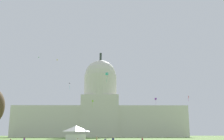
% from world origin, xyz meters
% --- Properties ---
extents(capitol_building, '(131.16, 26.79, 66.89)m').
position_xyz_m(capitol_building, '(-5.71, 182.15, 19.37)').
color(capitol_building, beige).
rests_on(capitol_building, ground_plane).
extents(event_tent, '(6.57, 6.01, 4.96)m').
position_xyz_m(event_tent, '(-9.32, 53.67, 2.50)').
color(event_tent, white).
rests_on(event_tent, ground_plane).
extents(person_tan_edge_east, '(0.53, 0.53, 1.71)m').
position_xyz_m(person_tan_edge_east, '(-2.80, 53.32, 0.78)').
color(person_tan_edge_east, tan).
rests_on(person_tan_edge_east, ground_plane).
extents(person_maroon_back_left, '(0.54, 0.54, 1.53)m').
position_xyz_m(person_maroon_back_left, '(9.90, 41.23, 0.70)').
color(person_maroon_back_left, maroon).
rests_on(person_maroon_back_left, ground_plane).
extents(kite_red_mid, '(0.45, 0.59, 2.36)m').
position_xyz_m(kite_red_mid, '(36.57, 87.48, 18.33)').
color(kite_red_mid, red).
extents(kite_violet_mid, '(1.38, 1.38, 4.54)m').
position_xyz_m(kite_violet_mid, '(29.92, 134.73, 23.55)').
color(kite_violet_mid, purple).
extents(kite_black_mid, '(0.80, 1.76, 2.76)m').
position_xyz_m(kite_black_mid, '(-18.51, 98.19, 26.12)').
color(kite_black_mid, black).
extents(kite_lime_low, '(0.70, 0.74, 3.51)m').
position_xyz_m(kite_lime_low, '(-6.74, 97.10, 17.71)').
color(kite_lime_low, '#8CD133').
extents(kite_yellow_high, '(0.72, 0.69, 0.66)m').
position_xyz_m(kite_yellow_high, '(-36.69, 159.90, 55.09)').
color(kite_yellow_high, yellow).
extents(kite_turquoise_mid, '(1.45, 1.45, 4.54)m').
position_xyz_m(kite_turquoise_mid, '(0.02, 92.25, 30.03)').
color(kite_turquoise_mid, teal).
extents(kite_green_high, '(1.04, 1.35, 0.32)m').
position_xyz_m(kite_green_high, '(-30.83, 87.57, 36.50)').
color(kite_green_high, green).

